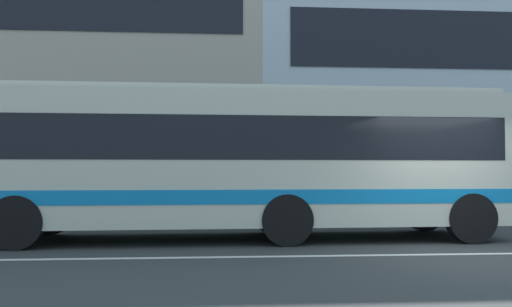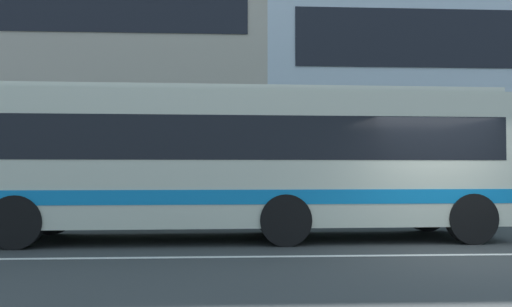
{
  "view_description": "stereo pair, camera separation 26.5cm",
  "coord_description": "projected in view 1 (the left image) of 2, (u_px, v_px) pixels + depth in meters",
  "views": [
    {
      "loc": [
        -4.48,
        -9.41,
        1.46
      ],
      "look_at": [
        -3.5,
        2.75,
        1.83
      ],
      "focal_mm": 39.18,
      "sensor_mm": 36.0,
      "label": 1
    },
    {
      "loc": [
        -4.22,
        -9.43,
        1.46
      ],
      "look_at": [
        -3.5,
        2.75,
        1.83
      ],
      "focal_mm": 39.18,
      "sensor_mm": 36.0,
      "label": 2
    }
  ],
  "objects": [
    {
      "name": "apartment_block_left",
      "position": [
        45.0,
        50.0,
        24.24
      ],
      "size": [
        18.17,
        9.26,
        13.36
      ],
      "color": "#BCAF9B",
      "rests_on": "ground_plane"
    },
    {
      "name": "lane_centre_line",
      "position": [
        470.0,
        254.0,
        9.69
      ],
      "size": [
        60.0,
        0.16,
        0.01
      ],
      "primitive_type": "cube",
      "color": "silver",
      "rests_on": "ground_plane"
    },
    {
      "name": "ground_plane",
      "position": [
        470.0,
        254.0,
        9.69
      ],
      "size": [
        160.0,
        160.0,
        0.0
      ],
      "primitive_type": "plane",
      "color": "#333736"
    },
    {
      "name": "hedge_row_far",
      "position": [
        385.0,
        209.0,
        15.95
      ],
      "size": [
        22.06,
        1.1,
        0.71
      ],
      "primitive_type": "cube",
      "color": "#2C5F20",
      "rests_on": "ground_plane"
    },
    {
      "name": "transit_bus",
      "position": [
        248.0,
        157.0,
        11.88
      ],
      "size": [
        10.81,
        2.86,
        3.14
      ],
      "color": "beige",
      "rests_on": "ground_plane"
    }
  ]
}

